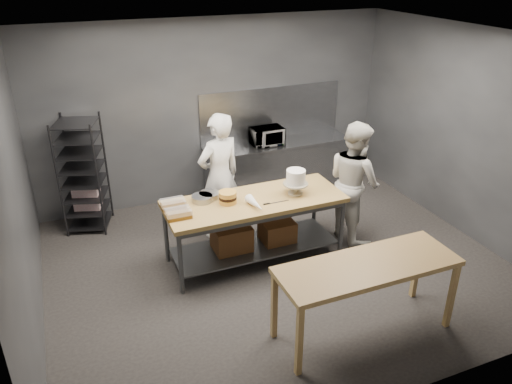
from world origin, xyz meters
TOP-DOWN VIEW (x-y plane):
  - ground at (0.00, 0.00)m, footprint 6.00×6.00m
  - back_wall at (0.00, 2.50)m, footprint 6.00×0.04m
  - work_table at (-0.24, 0.28)m, footprint 2.40×0.90m
  - near_counter at (0.33, -1.57)m, footprint 2.00×0.70m
  - back_counter at (1.00, 2.18)m, footprint 2.60×0.60m
  - splashback_panel at (1.00, 2.48)m, footprint 2.60×0.02m
  - speed_rack at (-2.25, 2.10)m, footprint 0.77×0.80m
  - chef_behind at (-0.44, 1.08)m, footprint 0.79×0.62m
  - chef_right at (1.34, 0.31)m, footprint 0.73×0.91m
  - microwave at (0.79, 2.18)m, footprint 0.54×0.37m
  - frosted_cake_stand at (0.35, 0.22)m, footprint 0.34×0.34m
  - layer_cake at (-0.58, 0.31)m, footprint 0.23×0.23m
  - cake_pans at (-0.82, 0.52)m, footprint 0.39×0.33m
  - piping_bag at (-0.31, 0.03)m, footprint 0.16×0.39m
  - offset_spatula at (-0.05, 0.07)m, footprint 0.36×0.02m
  - pastry_clamshells at (-1.28, 0.30)m, footprint 0.31×0.49m

SIDE VIEW (x-z plane):
  - ground at x=0.00m, z-range 0.00..0.00m
  - back_counter at x=1.00m, z-range 0.00..0.90m
  - work_table at x=-0.24m, z-range 0.11..1.03m
  - near_counter at x=0.33m, z-range 0.36..1.26m
  - speed_rack at x=-2.25m, z-range -0.02..1.73m
  - chef_right at x=1.34m, z-range 0.00..1.79m
  - offset_spatula at x=-0.05m, z-range 0.92..0.93m
  - chef_behind at x=-0.44m, z-range 0.00..1.90m
  - cake_pans at x=-0.82m, z-range 0.92..0.99m
  - pastry_clamshells at x=-1.28m, z-range 0.92..1.03m
  - piping_bag at x=-0.31m, z-range 0.92..1.04m
  - layer_cake at x=-0.58m, z-range 0.92..1.08m
  - microwave at x=0.79m, z-range 0.90..1.20m
  - frosted_cake_stand at x=0.35m, z-range 0.97..1.31m
  - splashback_panel at x=1.00m, z-range 0.90..1.80m
  - back_wall at x=0.00m, z-range 0.00..3.00m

